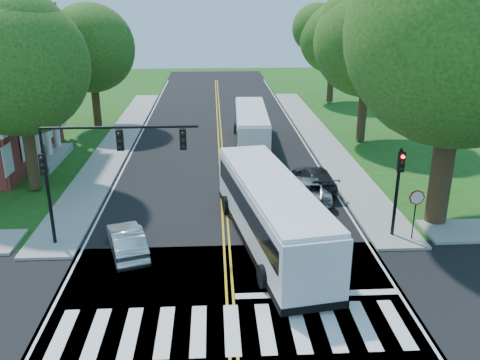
{
  "coord_description": "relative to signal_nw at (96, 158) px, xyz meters",
  "views": [
    {
      "loc": [
        -0.54,
        -15.75,
        11.23
      ],
      "look_at": [
        0.78,
        8.57,
        2.4
      ],
      "focal_mm": 38.0,
      "sensor_mm": 36.0,
      "label": 1
    }
  ],
  "objects": [
    {
      "name": "tree_east_mid",
      "position": [
        17.36,
        17.57,
        3.48
      ],
      "size": [
        8.4,
        8.4,
        11.93
      ],
      "color": "#332114",
      "rests_on": "ground"
    },
    {
      "name": "bus_follow",
      "position": [
        8.34,
        17.09,
        -2.86
      ],
      "size": [
        2.96,
        11.11,
        2.85
      ],
      "rotation": [
        0.0,
        0.0,
        3.11
      ],
      "color": "white",
      "rests_on": "road"
    },
    {
      "name": "center_line",
      "position": [
        5.86,
        15.57,
        -4.36
      ],
      "size": [
        0.36,
        70.0,
        0.01
      ],
      "primitive_type": "cube",
      "color": "gold",
      "rests_on": "road"
    },
    {
      "name": "tree_east_far",
      "position": [
        18.36,
        33.57,
        2.48
      ],
      "size": [
        7.2,
        7.2,
        10.34
      ],
      "color": "#332114",
      "rests_on": "ground"
    },
    {
      "name": "cross_road",
      "position": [
        5.86,
        -6.43,
        -4.37
      ],
      "size": [
        60.0,
        12.0,
        0.01
      ],
      "primitive_type": "cube",
      "color": "black",
      "rests_on": "ground"
    },
    {
      "name": "tree_ne_big",
      "position": [
        16.86,
        1.57,
        5.24
      ],
      "size": [
        10.8,
        10.8,
        14.91
      ],
      "color": "#332114",
      "rests_on": "ground"
    },
    {
      "name": "hatchback",
      "position": [
        1.26,
        -1.03,
        -3.69
      ],
      "size": [
        2.57,
        4.32,
        1.35
      ],
      "primitive_type": "imported",
      "rotation": [
        0.0,
        0.0,
        3.44
      ],
      "color": "#B6B8BD",
      "rests_on": "road"
    },
    {
      "name": "signal_ne",
      "position": [
        14.06,
        0.01,
        -1.41
      ],
      "size": [
        0.3,
        0.46,
        4.4
      ],
      "color": "black",
      "rests_on": "ground"
    },
    {
      "name": "edge_line_w",
      "position": [
        -0.94,
        15.57,
        -4.36
      ],
      "size": [
        0.12,
        70.0,
        0.01
      ],
      "primitive_type": "cube",
      "color": "silver",
      "rests_on": "road"
    },
    {
      "name": "crosswalk",
      "position": [
        5.86,
        -6.93,
        -4.36
      ],
      "size": [
        12.6,
        3.0,
        0.01
      ],
      "primitive_type": "cube",
      "color": "silver",
      "rests_on": "road"
    },
    {
      "name": "sidewalk_nw",
      "position": [
        -2.44,
        18.57,
        -4.3
      ],
      "size": [
        2.6,
        40.0,
        0.15
      ],
      "primitive_type": "cube",
      "color": "gray",
      "rests_on": "ground"
    },
    {
      "name": "bus_lead",
      "position": [
        7.94,
        -0.28,
        -2.68
      ],
      "size": [
        4.69,
        12.6,
        3.19
      ],
      "rotation": [
        0.0,
        0.0,
        3.31
      ],
      "color": "white",
      "rests_on": "road"
    },
    {
      "name": "road",
      "position": [
        5.86,
        11.57,
        -4.37
      ],
      "size": [
        14.0,
        96.0,
        0.01
      ],
      "primitive_type": "cube",
      "color": "black",
      "rests_on": "ground"
    },
    {
      "name": "stop_bar",
      "position": [
        9.36,
        -4.83,
        -4.36
      ],
      "size": [
        6.6,
        0.4,
        0.01
      ],
      "primitive_type": "cube",
      "color": "silver",
      "rests_on": "road"
    },
    {
      "name": "ground",
      "position": [
        5.86,
        -6.43,
        -4.38
      ],
      "size": [
        140.0,
        140.0,
        0.0
      ],
      "primitive_type": "plane",
      "color": "#1E4912",
      "rests_on": "ground"
    },
    {
      "name": "tree_west_far",
      "position": [
        -5.14,
        23.57,
        2.62
      ],
      "size": [
        7.6,
        7.6,
        10.67
      ],
      "color": "#332114",
      "rests_on": "ground"
    },
    {
      "name": "dark_sedan",
      "position": [
        11.49,
        6.95,
        -3.68
      ],
      "size": [
        2.34,
        4.9,
        1.38
      ],
      "primitive_type": "imported",
      "rotation": [
        0.0,
        0.0,
        3.23
      ],
      "color": "black",
      "rests_on": "road"
    },
    {
      "name": "stop_sign",
      "position": [
        14.86,
        -0.45,
        -2.35
      ],
      "size": [
        0.76,
        0.08,
        2.53
      ],
      "color": "black",
      "rests_on": "ground"
    },
    {
      "name": "edge_line_e",
      "position": [
        12.66,
        15.57,
        -4.36
      ],
      "size": [
        0.12,
        70.0,
        0.01
      ],
      "primitive_type": "cube",
      "color": "silver",
      "rests_on": "road"
    },
    {
      "name": "signal_nw",
      "position": [
        0.0,
        0.0,
        0.0
      ],
      "size": [
        7.15,
        0.46,
        5.66
      ],
      "color": "black",
      "rests_on": "ground"
    },
    {
      "name": "suv",
      "position": [
        10.82,
        5.34,
        -3.72
      ],
      "size": [
        2.32,
        4.73,
        1.29
      ],
      "primitive_type": "imported",
      "rotation": [
        0.0,
        0.0,
        3.1
      ],
      "color": "#ADB0B5",
      "rests_on": "road"
    },
    {
      "name": "sidewalk_ne",
      "position": [
        14.16,
        18.57,
        -4.3
      ],
      "size": [
        2.6,
        40.0,
        0.15
      ],
      "primitive_type": "cube",
      "color": "gray",
      "rests_on": "ground"
    },
    {
      "name": "tree_west_near",
      "position": [
        -5.64,
        7.57,
        3.15
      ],
      "size": [
        8.0,
        8.0,
        11.4
      ],
      "color": "#332114",
      "rests_on": "ground"
    }
  ]
}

